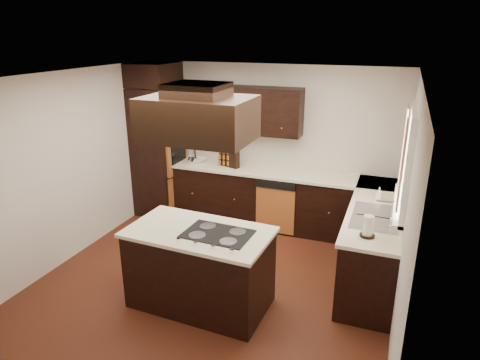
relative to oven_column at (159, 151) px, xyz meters
The scene contains 30 objects.
floor 2.68m from the oven_column, 43.85° to the right, with size 4.20×4.20×0.02m, color #622B17.
ceiling 2.86m from the oven_column, 43.85° to the right, with size 4.20×4.20×0.02m, color white.
wall_back 1.83m from the oven_column, 12.85° to the left, with size 4.20×0.02×2.50m, color beige.
wall_front 4.21m from the oven_column, 65.05° to the right, with size 4.20×0.02×2.50m, color beige.
wall_left 1.75m from the oven_column, 101.12° to the right, with size 0.02×4.20×2.50m, color beige.
wall_right 4.25m from the oven_column, 23.70° to the right, with size 0.02×4.20×2.50m, color beige.
oven_column is the anchor object (origin of this frame).
wall_oven_face 0.36m from the oven_column, ahead, with size 0.05×0.62×0.78m, color #B7652F.
base_cabinets_back 1.92m from the oven_column, ahead, with size 2.93×0.60×0.88m, color black.
base_cabinets_right 3.72m from the oven_column, 12.69° to the right, with size 0.60×2.40×0.88m, color black.
countertop_back 1.82m from the oven_column, ahead, with size 2.93×0.63×0.04m, color #EEE7BF.
countertop_right 3.65m from the oven_column, 12.74° to the right, with size 0.63×2.40×0.04m, color #EEE7BF.
upper_cabinets 1.56m from the oven_column, ahead, with size 2.00×0.34×0.72m, color black.
dishwasher_front 2.21m from the oven_column, ahead, with size 0.60×0.05×0.72m, color #B7652F.
window_frame 4.06m from the oven_column, 16.72° to the right, with size 0.06×1.32×1.12m, color white.
window_pane 4.08m from the oven_column, 16.61° to the right, with size 0.00×1.20×1.00m, color white.
curtain_left 4.15m from the oven_column, 22.59° to the right, with size 0.02×0.34×0.90m, color #F9DDB9.
curtain_right 3.91m from the oven_column, 10.99° to the right, with size 0.02×0.34×0.90m, color #F9DDB9.
sink_rim 3.76m from the oven_column, 17.90° to the right, with size 0.52×0.84×0.01m, color silver.
island 2.92m from the oven_column, 50.51° to the right, with size 1.51×0.82×0.88m, color black.
island_top 2.85m from the oven_column, 50.51° to the right, with size 1.56×0.88×0.04m, color #EEE7BF.
cooktop 3.01m from the oven_column, 47.28° to the right, with size 0.71×0.47×0.01m, color black.
range_hood 3.13m from the oven_column, 50.26° to the right, with size 1.05×0.72×0.42m, color black.
hood_duct 3.24m from the oven_column, 50.26° to the right, with size 0.55×0.50×0.13m, color black.
blender_base 0.64m from the oven_column, ahead, with size 0.15×0.15×0.10m, color silver.
blender_pitcher 0.64m from the oven_column, ahead, with size 0.13×0.13×0.26m, color silver.
spice_rack 1.25m from the oven_column, ahead, with size 0.37×0.09×0.31m, color black.
mixing_bowl 0.69m from the oven_column, ahead, with size 0.27×0.27×0.07m, color white.
soap_bottle 3.62m from the oven_column, ahead, with size 0.07×0.08×0.16m, color white.
paper_towel 3.92m from the oven_column, 25.66° to the right, with size 0.11×0.11×0.23m, color white.
Camera 1 is at (1.94, -4.25, 2.97)m, focal length 32.00 mm.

